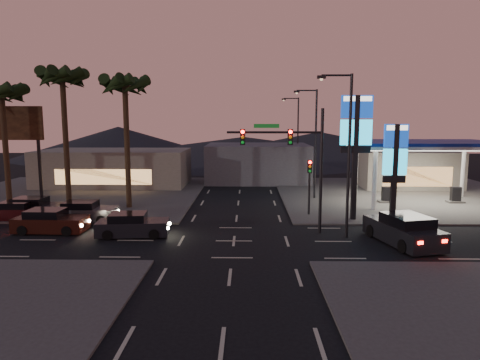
{
  "coord_description": "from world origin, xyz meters",
  "views": [
    {
      "loc": [
        0.82,
        -25.1,
        7.25
      ],
      "look_at": [
        0.27,
        5.27,
        3.0
      ],
      "focal_mm": 32.0,
      "sensor_mm": 36.0,
      "label": 1
    }
  ],
  "objects_px": {
    "car_lane_b_front": "(84,212)",
    "car_lane_a_front": "(132,225)",
    "pylon_sign_tall": "(356,132)",
    "car_lane_a_mid": "(50,222)",
    "car_lane_b_mid": "(34,208)",
    "car_lane_b_rear": "(19,212)",
    "pylon_sign_short": "(395,158)",
    "traffic_signal_mast": "(294,153)",
    "gas_station": "(424,146)",
    "suv_station": "(404,230)"
  },
  "relations": [
    {
      "from": "car_lane_b_rear",
      "to": "pylon_sign_tall",
      "type": "bearing_deg",
      "value": 0.88
    },
    {
      "from": "car_lane_a_mid",
      "to": "car_lane_b_front",
      "type": "height_order",
      "value": "car_lane_a_mid"
    },
    {
      "from": "car_lane_b_front",
      "to": "suv_station",
      "type": "distance_m",
      "value": 21.62
    },
    {
      "from": "gas_station",
      "to": "pylon_sign_short",
      "type": "distance_m",
      "value": 9.02
    },
    {
      "from": "car_lane_a_mid",
      "to": "car_lane_b_mid",
      "type": "relative_size",
      "value": 1.01
    },
    {
      "from": "car_lane_b_front",
      "to": "suv_station",
      "type": "relative_size",
      "value": 0.8
    },
    {
      "from": "car_lane_b_rear",
      "to": "car_lane_a_front",
      "type": "bearing_deg",
      "value": -23.6
    },
    {
      "from": "gas_station",
      "to": "car_lane_b_rear",
      "type": "distance_m",
      "value": 32.89
    },
    {
      "from": "pylon_sign_tall",
      "to": "suv_station",
      "type": "height_order",
      "value": "pylon_sign_tall"
    },
    {
      "from": "car_lane_a_front",
      "to": "car_lane_b_mid",
      "type": "height_order",
      "value": "car_lane_b_mid"
    },
    {
      "from": "car_lane_a_front",
      "to": "pylon_sign_tall",
      "type": "bearing_deg",
      "value": 16.67
    },
    {
      "from": "gas_station",
      "to": "pylon_sign_tall",
      "type": "relative_size",
      "value": 1.36
    },
    {
      "from": "car_lane_b_rear",
      "to": "gas_station",
      "type": "bearing_deg",
      "value": 12.18
    },
    {
      "from": "pylon_sign_short",
      "to": "car_lane_b_rear",
      "type": "bearing_deg",
      "value": 178.66
    },
    {
      "from": "traffic_signal_mast",
      "to": "car_lane_a_front",
      "type": "xyz_separation_m",
      "value": [
        -10.22,
        -0.97,
        -4.54
      ]
    },
    {
      "from": "pylon_sign_tall",
      "to": "car_lane_b_rear",
      "type": "height_order",
      "value": "pylon_sign_tall"
    },
    {
      "from": "traffic_signal_mast",
      "to": "gas_station",
      "type": "bearing_deg",
      "value": 39.28
    },
    {
      "from": "car_lane_b_mid",
      "to": "suv_station",
      "type": "bearing_deg",
      "value": -14.61
    },
    {
      "from": "traffic_signal_mast",
      "to": "car_lane_b_front",
      "type": "bearing_deg",
      "value": 169.14
    },
    {
      "from": "car_lane_b_mid",
      "to": "car_lane_a_mid",
      "type": "bearing_deg",
      "value": -53.09
    },
    {
      "from": "gas_station",
      "to": "car_lane_b_mid",
      "type": "xyz_separation_m",
      "value": [
        -31.32,
        -5.81,
        -4.39
      ]
    },
    {
      "from": "pylon_sign_tall",
      "to": "traffic_signal_mast",
      "type": "bearing_deg",
      "value": -143.48
    },
    {
      "from": "gas_station",
      "to": "car_lane_a_front",
      "type": "xyz_separation_m",
      "value": [
        -22.46,
        -10.98,
        -4.4
      ]
    },
    {
      "from": "car_lane_a_mid",
      "to": "car_lane_b_rear",
      "type": "distance_m",
      "value": 5.01
    },
    {
      "from": "car_lane_b_front",
      "to": "car_lane_a_front",
      "type": "bearing_deg",
      "value": -40.11
    },
    {
      "from": "car_lane_a_mid",
      "to": "suv_station",
      "type": "xyz_separation_m",
      "value": [
        22.08,
        -2.27,
        0.13
      ]
    },
    {
      "from": "pylon_sign_tall",
      "to": "car_lane_a_mid",
      "type": "relative_size",
      "value": 1.91
    },
    {
      "from": "pylon_sign_short",
      "to": "car_lane_b_rear",
      "type": "height_order",
      "value": "pylon_sign_short"
    },
    {
      "from": "car_lane_b_mid",
      "to": "traffic_signal_mast",
      "type": "bearing_deg",
      "value": -12.42
    },
    {
      "from": "pylon_sign_tall",
      "to": "suv_station",
      "type": "xyz_separation_m",
      "value": [
        1.52,
        -5.92,
        -5.56
      ]
    },
    {
      "from": "traffic_signal_mast",
      "to": "car_lane_b_mid",
      "type": "xyz_separation_m",
      "value": [
        -19.08,
        4.2,
        -4.53
      ]
    },
    {
      "from": "car_lane_a_mid",
      "to": "suv_station",
      "type": "relative_size",
      "value": 0.82
    },
    {
      "from": "traffic_signal_mast",
      "to": "car_lane_a_front",
      "type": "height_order",
      "value": "traffic_signal_mast"
    },
    {
      "from": "car_lane_b_mid",
      "to": "car_lane_b_rear",
      "type": "relative_size",
      "value": 1.08
    },
    {
      "from": "gas_station",
      "to": "pylon_sign_tall",
      "type": "height_order",
      "value": "pylon_sign_tall"
    },
    {
      "from": "pylon_sign_short",
      "to": "car_lane_a_front",
      "type": "relative_size",
      "value": 1.5
    },
    {
      "from": "pylon_sign_short",
      "to": "car_lane_b_front",
      "type": "distance_m",
      "value": 22.31
    },
    {
      "from": "traffic_signal_mast",
      "to": "car_lane_b_front",
      "type": "xyz_separation_m",
      "value": [
        -14.71,
        2.82,
        -4.54
      ]
    },
    {
      "from": "gas_station",
      "to": "car_lane_a_front",
      "type": "relative_size",
      "value": 2.62
    },
    {
      "from": "car_lane_a_mid",
      "to": "car_lane_b_mid",
      "type": "distance_m",
      "value": 5.43
    },
    {
      "from": "traffic_signal_mast",
      "to": "car_lane_b_rear",
      "type": "bearing_deg",
      "value": 170.91
    },
    {
      "from": "pylon_sign_tall",
      "to": "car_lane_a_front",
      "type": "bearing_deg",
      "value": -163.33
    },
    {
      "from": "car_lane_a_front",
      "to": "car_lane_b_front",
      "type": "distance_m",
      "value": 5.88
    },
    {
      "from": "pylon_sign_tall",
      "to": "car_lane_b_front",
      "type": "height_order",
      "value": "pylon_sign_tall"
    },
    {
      "from": "gas_station",
      "to": "car_lane_a_mid",
      "type": "bearing_deg",
      "value": -160.11
    },
    {
      "from": "car_lane_b_front",
      "to": "car_lane_b_rear",
      "type": "relative_size",
      "value": 1.07
    },
    {
      "from": "pylon_sign_short",
      "to": "traffic_signal_mast",
      "type": "xyz_separation_m",
      "value": [
        -7.24,
        -2.51,
        0.57
      ]
    },
    {
      "from": "car_lane_b_mid",
      "to": "car_lane_b_rear",
      "type": "xyz_separation_m",
      "value": [
        -0.53,
        -1.06,
        -0.05
      ]
    },
    {
      "from": "car_lane_b_mid",
      "to": "pylon_sign_short",
      "type": "bearing_deg",
      "value": -3.67
    },
    {
      "from": "traffic_signal_mast",
      "to": "car_lane_a_front",
      "type": "distance_m",
      "value": 11.22
    }
  ]
}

